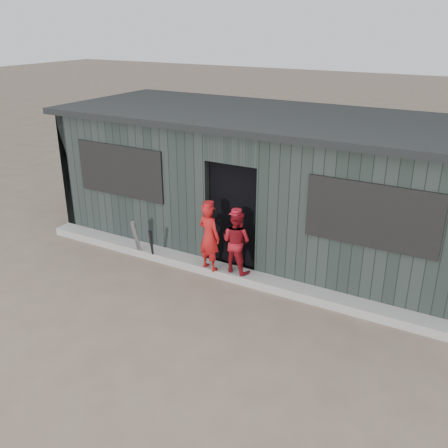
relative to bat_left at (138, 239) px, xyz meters
The scene contains 9 objects.
ground 2.41m from the bat_left, 42.31° to the right, with size 80.00×80.00×0.00m, color brown.
curb 1.80m from the bat_left, ahead, with size 8.00×0.36×0.15m, color gray.
bat_left is the anchor object (origin of this frame).
bat_mid 0.06m from the bat_left, 166.19° to the left, with size 0.07×0.07×0.76m, color slate.
bat_right 0.32m from the bat_left, ahead, with size 0.07×0.07×0.69m, color black.
player_red_left 1.58m from the bat_left, ahead, with size 0.45×0.29×1.22m, color #B21516.
player_red_right 2.02m from the bat_left, ahead, with size 0.55×0.43×1.12m, color maroon.
player_grey_back 2.08m from the bat_left, 23.37° to the left, with size 0.64×0.42×1.32m, color silver.
dugout 2.74m from the bat_left, 47.34° to the left, with size 8.30×3.30×2.62m.
Camera 1 is at (3.89, -5.04, 4.23)m, focal length 40.00 mm.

